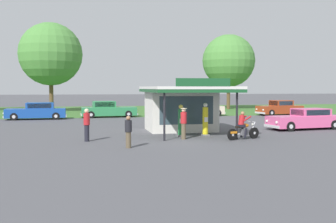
% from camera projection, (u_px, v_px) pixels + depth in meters
% --- Properties ---
extents(ground_plane, '(300.00, 300.00, 0.00)m').
position_uv_depth(ground_plane, '(183.00, 141.00, 21.74)').
color(ground_plane, '#4C4C51').
extents(grass_verge_strip, '(120.00, 24.00, 0.01)m').
position_uv_depth(grass_verge_strip, '(127.00, 110.00, 51.06)').
color(grass_verge_strip, '#3D6B2D').
rests_on(grass_verge_strip, ground).
extents(service_station_kiosk, '(5.10, 7.31, 3.42)m').
position_uv_depth(service_station_kiosk, '(182.00, 105.00, 26.72)').
color(service_station_kiosk, silver).
rests_on(service_station_kiosk, ground).
extents(gas_pump_nearside, '(0.44, 0.44, 1.90)m').
position_uv_depth(gas_pump_nearside, '(181.00, 122.00, 23.85)').
color(gas_pump_nearside, slate).
rests_on(gas_pump_nearside, ground).
extents(gas_pump_offside, '(0.44, 0.44, 2.00)m').
position_uv_depth(gas_pump_offside, '(205.00, 121.00, 24.16)').
color(gas_pump_offside, slate).
rests_on(gas_pump_offside, ground).
extents(motorcycle_with_rider, '(2.13, 0.91, 1.58)m').
position_uv_depth(motorcycle_with_rider, '(243.00, 128.00, 22.48)').
color(motorcycle_with_rider, black).
rests_on(motorcycle_with_rider, ground).
extents(featured_classic_sedan, '(5.64, 2.46, 1.45)m').
position_uv_depth(featured_classic_sedan, '(306.00, 120.00, 27.99)').
color(featured_classic_sedan, '#E55993').
rests_on(featured_classic_sedan, ground).
extents(parked_car_back_row_right, '(5.02, 2.35, 1.60)m').
position_uv_depth(parked_car_back_row_right, '(200.00, 109.00, 40.98)').
color(parked_car_back_row_right, beige).
rests_on(parked_car_back_row_right, ground).
extents(parked_car_back_row_left, '(5.14, 2.57, 1.57)m').
position_uv_depth(parked_car_back_row_left, '(280.00, 108.00, 42.32)').
color(parked_car_back_row_left, '#993819').
rests_on(parked_car_back_row_left, ground).
extents(parked_car_second_row_spare, '(5.52, 1.96, 1.54)m').
position_uv_depth(parked_car_second_row_spare, '(37.00, 112.00, 36.66)').
color(parked_car_second_row_spare, '#19479E').
rests_on(parked_car_second_row_spare, ground).
extents(parked_car_back_row_far_right, '(5.59, 2.20, 1.58)m').
position_uv_depth(parked_car_back_row_far_right, '(108.00, 110.00, 39.40)').
color(parked_car_back_row_far_right, '#2D844C').
rests_on(parked_car_back_row_far_right, ground).
extents(bystander_leaning_by_kiosk, '(0.39, 0.39, 1.77)m').
position_uv_depth(bystander_leaning_by_kiosk, '(184.00, 122.00, 22.55)').
color(bystander_leaning_by_kiosk, brown).
rests_on(bystander_leaning_by_kiosk, ground).
extents(bystander_chatting_near_pumps, '(0.34, 0.34, 1.56)m').
position_uv_depth(bystander_chatting_near_pumps, '(128.00, 131.00, 19.29)').
color(bystander_chatting_near_pumps, brown).
rests_on(bystander_chatting_near_pumps, ground).
extents(bystander_admiring_sedan, '(0.34, 0.34, 1.78)m').
position_uv_depth(bystander_admiring_sedan, '(87.00, 124.00, 21.64)').
color(bystander_admiring_sedan, black).
rests_on(bystander_admiring_sedan, ground).
extents(bystander_strolling_foreground, '(0.34, 0.34, 1.67)m').
position_uv_depth(bystander_strolling_foreground, '(165.00, 111.00, 35.23)').
color(bystander_strolling_foreground, '#2D3351').
rests_on(bystander_strolling_foreground, ground).
extents(tree_oak_left, '(7.05, 7.05, 10.02)m').
position_uv_depth(tree_oak_left, '(229.00, 62.00, 53.86)').
color(tree_oak_left, brown).
rests_on(tree_oak_left, ground).
extents(tree_oak_centre, '(7.51, 7.51, 10.65)m').
position_uv_depth(tree_oak_centre, '(49.00, 55.00, 47.82)').
color(tree_oak_centre, brown).
rests_on(tree_oak_centre, ground).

